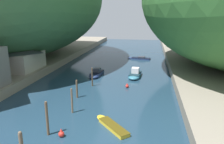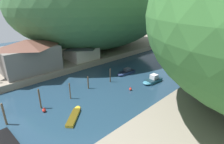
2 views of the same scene
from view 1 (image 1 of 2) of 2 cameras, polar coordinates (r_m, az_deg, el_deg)
The scene contains 12 objects.
water_surface at distance 41.13m, azimuth -1.50°, elevation -1.56°, with size 130.00×130.00×0.00m, color #1E384C.
boathouse_shed at distance 44.68m, azimuth -23.10°, elevation 3.43°, with size 7.33×8.45×4.30m.
boat_navy_launch at distance 58.80m, azimuth 6.98°, elevation 3.61°, with size 6.31×2.62×0.75m.
boat_cabin_cruiser at distance 41.69m, azimuth 5.99°, elevation -0.68°, with size 2.30×5.32×1.71m.
boat_red_skiff at distance 42.42m, azimuth -4.16°, elevation -0.47°, with size 2.02×5.34×1.37m.
boat_white_cruiser at distance 24.06m, azimuth -0.46°, elevation -13.54°, with size 4.51×4.84×0.41m.
mooring_post_second at distance 22.71m, azimuth -16.60°, elevation -11.49°, with size 0.26×0.26×3.60m.
mooring_post_middle at distance 26.92m, azimuth -10.42°, elevation -7.34°, with size 0.23×0.23×3.15m.
mooring_post_fourth at distance 31.60m, azimuth -9.16°, elevation -4.33°, with size 0.27×0.27×2.68m.
mooring_post_farthest at distance 36.28m, azimuth -5.19°, elevation -1.25°, with size 0.24×0.24×3.20m.
channel_buoy_near at distance 22.73m, azimuth -13.10°, elevation -15.40°, with size 0.59×0.59×0.88m.
channel_buoy_far at distance 35.71m, azimuth 3.96°, elevation -3.65°, with size 0.54×0.54×0.81m.
Camera 1 is at (7.98, -8.62, 11.67)m, focal length 35.00 mm.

